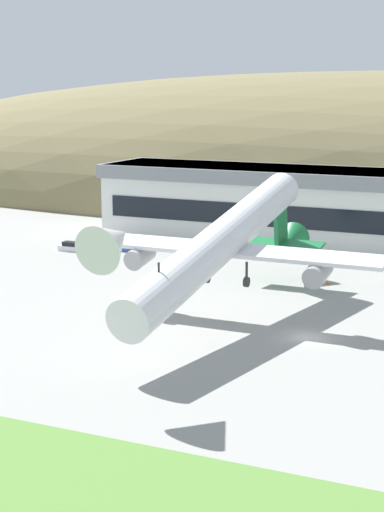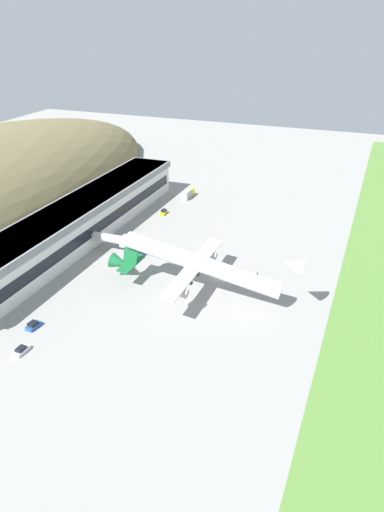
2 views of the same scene
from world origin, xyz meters
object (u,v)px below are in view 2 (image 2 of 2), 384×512
(service_car_3, at_px, (21,350))
(traffic_cone_0, at_px, (134,269))
(fuel_truck, at_px, (188,194))
(cargo_airplane, at_px, (198,264))
(service_car_0, at_px, (33,325))
(jetway_0, at_px, (114,239))
(service_car_2, at_px, (142,253))
(traffic_cone_1, at_px, (197,259))
(terminal_building, at_px, (76,221))
(service_car_1, at_px, (164,212))

(service_car_3, height_order, traffic_cone_0, service_car_3)
(fuel_truck, height_order, traffic_cone_0, fuel_truck)
(cargo_airplane, height_order, service_car_0, cargo_airplane)
(jetway_0, bearing_deg, service_car_2, -85.95)
(traffic_cone_1, bearing_deg, cargo_airplane, -158.71)
(service_car_3, relative_size, traffic_cone_1, 6.86)
(service_car_0, xyz_separation_m, fuel_truck, (93.77, -0.58, 0.83))
(terminal_building, height_order, cargo_airplane, cargo_airplane)
(cargo_airplane, height_order, traffic_cone_0, cargo_airplane)
(jetway_0, distance_m, traffic_cone_1, 25.44)
(jetway_0, height_order, service_car_2, jetway_0)
(service_car_2, xyz_separation_m, traffic_cone_0, (-9.29, -1.96, -0.32))
(cargo_airplane, bearing_deg, service_car_3, 144.19)
(cargo_airplane, xyz_separation_m, service_car_1, (47.12, 30.56, -7.73))
(jetway_0, height_order, service_car_1, jetway_0)
(terminal_building, height_order, jetway_0, terminal_building)
(service_car_2, height_order, traffic_cone_0, service_car_2)
(jetway_0, xyz_separation_m, fuel_truck, (51.78, -2.92, -2.51))
(fuel_truck, height_order, traffic_cone_1, fuel_truck)
(service_car_2, distance_m, traffic_cone_1, 16.46)
(terminal_building, height_order, service_car_2, terminal_building)
(cargo_airplane, relative_size, service_car_3, 12.78)
(traffic_cone_1, bearing_deg, service_car_3, 160.34)
(cargo_airplane, distance_m, traffic_cone_0, 23.35)
(jetway_0, xyz_separation_m, cargo_airplane, (-14.30, -31.82, 4.43))
(traffic_cone_0, bearing_deg, service_car_0, 165.96)
(service_car_2, distance_m, service_car_3, 51.20)
(cargo_airplane, xyz_separation_m, service_car_3, (-36.19, 26.11, -7.83))
(jetway_0, relative_size, traffic_cone_1, 21.66)
(jetway_0, bearing_deg, cargo_airplane, -114.20)
(service_car_2, bearing_deg, traffic_cone_0, -168.06)
(cargo_airplane, relative_size, service_car_0, 13.29)
(service_car_0, distance_m, fuel_truck, 93.78)
(traffic_cone_0, bearing_deg, service_car_3, 173.23)
(service_car_1, xyz_separation_m, traffic_cone_1, (-29.48, -23.69, -0.41))
(service_car_1, xyz_separation_m, service_car_3, (-83.31, -4.46, -0.10))
(service_car_0, relative_size, service_car_2, 0.95)
(service_car_3, relative_size, traffic_cone_0, 6.86)
(service_car_1, distance_m, service_car_3, 83.43)
(service_car_1, height_order, fuel_truck, fuel_truck)
(traffic_cone_1, bearing_deg, traffic_cone_0, 130.07)
(terminal_building, xyz_separation_m, traffic_cone_0, (-10.66, -24.85, -6.56))
(jetway_0, relative_size, traffic_cone_0, 21.66)
(service_car_0, distance_m, traffic_cone_1, 50.65)
(terminal_building, relative_size, traffic_cone_0, 190.45)
(service_car_0, height_order, traffic_cone_1, service_car_0)
(cargo_airplane, xyz_separation_m, service_car_0, (-27.69, 29.48, -7.76))
(traffic_cone_1, bearing_deg, service_car_1, 38.78)
(jetway_0, distance_m, cargo_airplane, 35.17)
(terminal_building, relative_size, service_car_0, 28.89)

